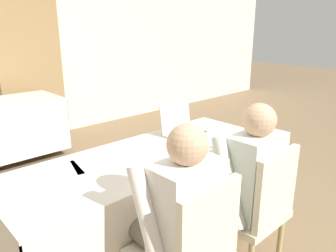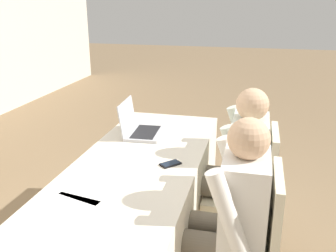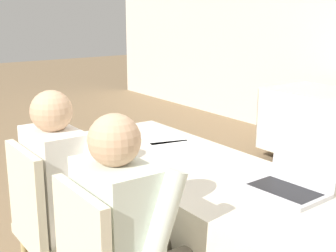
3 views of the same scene
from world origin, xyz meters
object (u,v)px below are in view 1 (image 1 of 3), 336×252
Objects in this scene: cell_phone at (171,162)px; person_white_shirt at (243,179)px; chair_near_left at (189,251)px; person_checkered_shirt at (175,215)px; laptop at (184,129)px; chair_near_right at (256,208)px.

person_white_shirt reaches higher than cell_phone.
person_checkered_shirt reaches higher than chair_near_left.
laptop is 0.30× the size of person_checkered_shirt.
cell_phone is 0.50m from person_checkered_shirt.
person_white_shirt is (-0.18, -0.70, -0.13)m from laptop.
chair_near_right is 0.78× the size of person_checkered_shirt.
chair_near_right is 0.19m from person_white_shirt.
person_checkered_shirt is 0.60m from person_white_shirt.
cell_phone is 0.11× the size of person_white_shirt.
laptop is at bearing -138.07° from person_checkered_shirt.
person_checkered_shirt is at bearing -179.31° from cell_phone.
person_checkered_shirt is (-0.60, 0.10, 0.16)m from chair_near_right.
person_white_shirt is (0.60, 0.10, 0.16)m from chair_near_left.
laptop reaches higher than chair_near_left.
cell_phone is (-0.46, -0.34, -0.04)m from laptop.
chair_near_left reaches higher than cell_phone.
cell_phone is at bearing -124.35° from chair_near_left.
person_checkered_shirt reaches higher than chair_near_right.
chair_near_right is at bearing -180.00° from chair_near_left.
person_checkered_shirt is (0.00, 0.10, 0.16)m from chair_near_left.
chair_near_left is (-0.32, -0.47, -0.25)m from cell_phone.
cell_phone is at bearing -52.82° from person_white_shirt.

